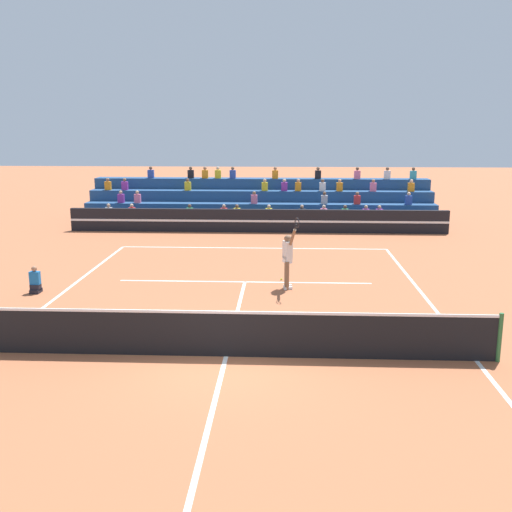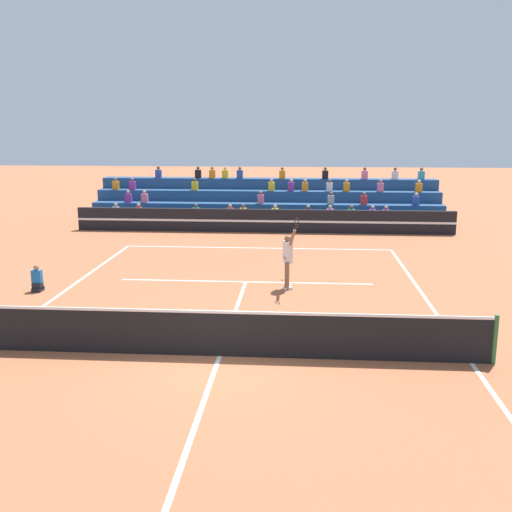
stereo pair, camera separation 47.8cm
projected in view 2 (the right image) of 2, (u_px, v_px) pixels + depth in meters
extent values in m
plane|color=#AD603D|center=(220.00, 356.00, 13.35)|extent=(120.00, 120.00, 0.00)
cube|color=white|center=(258.00, 248.00, 24.93)|extent=(11.00, 0.10, 0.01)
cube|color=white|center=(472.00, 363.00, 12.95)|extent=(0.10, 23.80, 0.01)
cube|color=white|center=(246.00, 282.00, 19.60)|extent=(8.25, 0.10, 0.01)
cube|color=white|center=(220.00, 356.00, 13.35)|extent=(0.10, 12.85, 0.01)
cylinder|color=#2D6B38|center=(495.00, 340.00, 12.80)|extent=(0.10, 0.10, 1.10)
cube|color=black|center=(219.00, 335.00, 13.24)|extent=(11.90, 0.02, 1.00)
cube|color=white|center=(219.00, 312.00, 13.12)|extent=(11.90, 0.04, 0.06)
cube|color=black|center=(263.00, 221.00, 28.49)|extent=(18.00, 0.24, 1.10)
cube|color=white|center=(263.00, 221.00, 28.36)|extent=(18.00, 0.02, 0.10)
cube|color=navy|center=(265.00, 222.00, 29.79)|extent=(17.89, 0.95, 0.55)
cube|color=#338C4C|center=(351.00, 214.00, 29.21)|extent=(0.32, 0.22, 0.44)
sphere|color=brown|center=(352.00, 207.00, 29.14)|extent=(0.18, 0.18, 0.18)
cube|color=pink|center=(330.00, 213.00, 29.28)|extent=(0.32, 0.22, 0.44)
sphere|color=beige|center=(330.00, 207.00, 29.21)|extent=(0.18, 0.18, 0.18)
cube|color=#B2B2B7|center=(116.00, 211.00, 30.05)|extent=(0.32, 0.22, 0.44)
sphere|color=tan|center=(116.00, 205.00, 29.98)|extent=(0.18, 0.18, 0.18)
cube|color=red|center=(230.00, 212.00, 29.64)|extent=(0.32, 0.22, 0.44)
sphere|color=tan|center=(230.00, 206.00, 29.57)|extent=(0.18, 0.18, 0.18)
cube|color=#338C4C|center=(196.00, 212.00, 29.76)|extent=(0.32, 0.22, 0.44)
sphere|color=brown|center=(196.00, 206.00, 29.69)|extent=(0.18, 0.18, 0.18)
cube|color=purple|center=(386.00, 214.00, 29.09)|extent=(0.32, 0.22, 0.44)
sphere|color=tan|center=(386.00, 208.00, 29.02)|extent=(0.18, 0.18, 0.18)
cube|color=red|center=(139.00, 211.00, 29.97)|extent=(0.32, 0.22, 0.44)
sphere|color=beige|center=(139.00, 205.00, 29.90)|extent=(0.18, 0.18, 0.18)
cube|color=black|center=(308.00, 213.00, 29.36)|extent=(0.32, 0.22, 0.44)
sphere|color=tan|center=(308.00, 207.00, 29.29)|extent=(0.18, 0.18, 0.18)
cube|color=purple|center=(372.00, 214.00, 29.13)|extent=(0.32, 0.22, 0.44)
sphere|color=tan|center=(373.00, 207.00, 29.07)|extent=(0.18, 0.18, 0.18)
cube|color=yellow|center=(275.00, 213.00, 29.48)|extent=(0.32, 0.22, 0.44)
sphere|color=beige|center=(275.00, 206.00, 29.41)|extent=(0.18, 0.18, 0.18)
cube|color=yellow|center=(243.00, 213.00, 29.59)|extent=(0.32, 0.22, 0.44)
sphere|color=brown|center=(243.00, 206.00, 29.52)|extent=(0.18, 0.18, 0.18)
cube|color=navy|center=(266.00, 214.00, 30.65)|extent=(17.89, 0.95, 1.10)
cube|color=#2D4CA5|center=(416.00, 201.00, 29.78)|extent=(0.32, 0.22, 0.44)
sphere|color=beige|center=(416.00, 194.00, 29.71)|extent=(0.18, 0.18, 0.18)
cube|color=#B2B2B7|center=(331.00, 200.00, 30.08)|extent=(0.32, 0.22, 0.44)
sphere|color=brown|center=(331.00, 194.00, 30.01)|extent=(0.18, 0.18, 0.18)
cube|color=purple|center=(128.00, 198.00, 30.83)|extent=(0.32, 0.22, 0.44)
sphere|color=tan|center=(128.00, 192.00, 30.76)|extent=(0.18, 0.18, 0.18)
cube|color=pink|center=(261.00, 199.00, 30.34)|extent=(0.32, 0.22, 0.44)
sphere|color=brown|center=(261.00, 193.00, 30.27)|extent=(0.18, 0.18, 0.18)
cube|color=pink|center=(145.00, 198.00, 30.77)|extent=(0.32, 0.22, 0.44)
sphere|color=tan|center=(144.00, 192.00, 30.70)|extent=(0.18, 0.18, 0.18)
cube|color=red|center=(364.00, 200.00, 29.96)|extent=(0.32, 0.22, 0.44)
sphere|color=brown|center=(364.00, 194.00, 29.90)|extent=(0.18, 0.18, 0.18)
cube|color=navy|center=(267.00, 206.00, 31.52)|extent=(17.89, 0.95, 1.65)
cube|color=yellow|center=(271.00, 187.00, 31.11)|extent=(0.32, 0.22, 0.44)
sphere|color=tan|center=(272.00, 180.00, 31.04)|extent=(0.18, 0.18, 0.18)
cube|color=orange|center=(305.00, 187.00, 30.98)|extent=(0.32, 0.22, 0.44)
sphere|color=tan|center=(305.00, 181.00, 30.91)|extent=(0.18, 0.18, 0.18)
cube|color=silver|center=(329.00, 187.00, 30.89)|extent=(0.32, 0.22, 0.44)
sphere|color=brown|center=(330.00, 181.00, 30.82)|extent=(0.18, 0.18, 0.18)
cube|color=purple|center=(291.00, 187.00, 31.03)|extent=(0.32, 0.22, 0.44)
sphere|color=beige|center=(291.00, 181.00, 30.97)|extent=(0.18, 0.18, 0.18)
cube|color=orange|center=(116.00, 185.00, 31.70)|extent=(0.32, 0.22, 0.44)
sphere|color=brown|center=(116.00, 179.00, 31.63)|extent=(0.18, 0.18, 0.18)
cube|color=pink|center=(380.00, 187.00, 30.70)|extent=(0.32, 0.22, 0.44)
sphere|color=#9E7051|center=(381.00, 181.00, 30.64)|extent=(0.18, 0.18, 0.18)
cube|color=orange|center=(347.00, 187.00, 30.83)|extent=(0.32, 0.22, 0.44)
sphere|color=tan|center=(347.00, 181.00, 30.76)|extent=(0.18, 0.18, 0.18)
cube|color=yellow|center=(195.00, 186.00, 31.40)|extent=(0.32, 0.22, 0.44)
sphere|color=brown|center=(195.00, 180.00, 31.33)|extent=(0.18, 0.18, 0.18)
cube|color=purple|center=(132.00, 186.00, 31.64)|extent=(0.32, 0.22, 0.44)
sphere|color=brown|center=(132.00, 179.00, 31.57)|extent=(0.18, 0.18, 0.18)
cube|color=orange|center=(419.00, 188.00, 30.57)|extent=(0.32, 0.22, 0.44)
sphere|color=beige|center=(419.00, 181.00, 30.50)|extent=(0.18, 0.18, 0.18)
cube|color=navy|center=(268.00, 199.00, 32.38)|extent=(17.89, 0.95, 2.20)
cube|color=#2D4CA5|center=(159.00, 174.00, 32.36)|extent=(0.32, 0.22, 0.44)
sphere|color=brown|center=(158.00, 168.00, 32.29)|extent=(0.18, 0.18, 0.18)
cube|color=pink|center=(365.00, 175.00, 31.56)|extent=(0.32, 0.22, 0.44)
sphere|color=brown|center=(365.00, 169.00, 31.49)|extent=(0.18, 0.18, 0.18)
cube|color=orange|center=(282.00, 175.00, 31.88)|extent=(0.32, 0.22, 0.44)
sphere|color=#9E7051|center=(282.00, 168.00, 31.81)|extent=(0.18, 0.18, 0.18)
cube|color=yellow|center=(225.00, 174.00, 32.10)|extent=(0.32, 0.22, 0.44)
sphere|color=beige|center=(225.00, 168.00, 32.03)|extent=(0.18, 0.18, 0.18)
cube|color=teal|center=(421.00, 175.00, 31.35)|extent=(0.32, 0.22, 0.44)
sphere|color=brown|center=(422.00, 169.00, 31.28)|extent=(0.18, 0.18, 0.18)
cube|color=black|center=(325.00, 175.00, 31.71)|extent=(0.32, 0.22, 0.44)
sphere|color=brown|center=(325.00, 169.00, 31.64)|extent=(0.18, 0.18, 0.18)
cube|color=black|center=(198.00, 174.00, 32.20)|extent=(0.32, 0.22, 0.44)
sphere|color=brown|center=(198.00, 168.00, 32.13)|extent=(0.18, 0.18, 0.18)
cube|color=orange|center=(212.00, 174.00, 32.15)|extent=(0.32, 0.22, 0.44)
sphere|color=#9E7051|center=(212.00, 168.00, 32.08)|extent=(0.18, 0.18, 0.18)
cube|color=#2D4CA5|center=(240.00, 174.00, 32.04)|extent=(0.32, 0.22, 0.44)
sphere|color=brown|center=(240.00, 168.00, 31.97)|extent=(0.18, 0.18, 0.18)
cube|color=silver|center=(395.00, 175.00, 31.45)|extent=(0.32, 0.22, 0.44)
sphere|color=brown|center=(395.00, 169.00, 31.38)|extent=(0.18, 0.18, 0.18)
cube|color=black|center=(38.00, 289.00, 18.51)|extent=(0.28, 0.36, 0.12)
cube|color=black|center=(38.00, 286.00, 18.48)|extent=(0.28, 0.24, 0.18)
cube|color=#1966B2|center=(37.00, 276.00, 18.42)|extent=(0.30, 0.18, 0.40)
sphere|color=#9E7051|center=(36.00, 267.00, 18.36)|extent=(0.17, 0.17, 0.17)
cylinder|color=brown|center=(287.00, 274.00, 18.80)|extent=(0.14, 0.14, 0.90)
cylinder|color=brown|center=(287.00, 276.00, 18.57)|extent=(0.14, 0.14, 0.90)
cube|color=white|center=(288.00, 260.00, 18.59)|extent=(0.31, 0.37, 0.20)
cube|color=silver|center=(288.00, 250.00, 18.53)|extent=(0.32, 0.41, 0.56)
sphere|color=brown|center=(288.00, 239.00, 18.45)|extent=(0.22, 0.22, 0.22)
cube|color=white|center=(288.00, 286.00, 18.90)|extent=(0.29, 0.21, 0.09)
cube|color=white|center=(288.00, 288.00, 18.67)|extent=(0.29, 0.21, 0.09)
cylinder|color=brown|center=(285.00, 251.00, 18.76)|extent=(0.09, 0.09, 0.56)
cylinder|color=brown|center=(293.00, 237.00, 18.07)|extent=(0.24, 0.40, 0.56)
cylinder|color=black|center=(295.00, 227.00, 17.80)|extent=(0.09, 0.15, 0.20)
torus|color=black|center=(297.00, 223.00, 17.68)|extent=(0.19, 0.40, 0.42)
sphere|color=#C6DB33|center=(282.00, 279.00, 19.80)|extent=(0.07, 0.07, 0.07)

